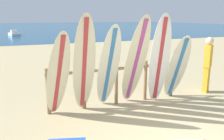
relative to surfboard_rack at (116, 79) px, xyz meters
name	(u,v)px	position (x,y,z in m)	size (l,w,h in m)	color
ocean_water	(27,27)	(0.14, 55.06, -0.69)	(120.00, 80.00, 0.01)	navy
surfboard_rack	(116,79)	(0.00, 0.00, 0.00)	(3.63, 0.09, 1.12)	olive
surfboard_leaning_far_left	(58,76)	(-1.57, -0.43, 0.33)	(0.67, 1.07, 2.05)	beige
surfboard_leaning_left	(84,66)	(-0.98, -0.40, 0.50)	(0.59, 1.02, 2.39)	beige
surfboard_leaning_center_left	(108,68)	(-0.34, -0.32, 0.38)	(0.57, 1.10, 2.16)	silver
surfboard_leaning_center	(135,62)	(0.35, -0.40, 0.49)	(0.61, 1.21, 2.37)	beige
surfboard_leaning_center_right	(159,60)	(1.03, -0.42, 0.50)	(0.64, 0.68, 2.40)	white
surfboard_leaning_right	(177,68)	(1.63, -0.38, 0.23)	(0.69, 0.97, 1.87)	silver
beachgoer_standing	(208,63)	(2.96, -0.12, 0.24)	(0.32, 0.29, 1.71)	gold
small_boat_offshore	(14,34)	(-2.66, 26.19, -0.44)	(1.48, 2.37, 0.71)	silver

